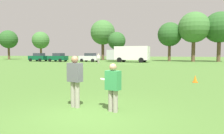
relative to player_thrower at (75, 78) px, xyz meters
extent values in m
plane|color=#47702D|center=(0.78, -0.62, -1.01)|extent=(198.66, 198.66, 0.00)
cylinder|color=gray|center=(-0.09, 0.02, -0.56)|extent=(0.17, 0.17, 0.90)
cylinder|color=gray|center=(0.09, -0.02, -0.56)|extent=(0.17, 0.17, 0.90)
cube|color=#595960|center=(0.00, 0.00, 0.21)|extent=(0.55, 0.40, 0.65)
sphere|color=#8C664C|center=(0.00, 0.00, 0.65)|extent=(0.25, 0.25, 0.25)
cylinder|color=gray|center=(1.49, -0.15, -0.65)|extent=(0.16, 0.16, 0.71)
cylinder|color=gray|center=(1.32, -0.10, -0.65)|extent=(0.16, 0.16, 0.71)
cube|color=#338C4C|center=(1.41, -0.12, 0.01)|extent=(0.53, 0.39, 0.61)
sphere|color=tan|center=(1.41, -0.12, 0.43)|extent=(0.23, 0.23, 0.23)
cylinder|color=white|center=(1.00, 0.19, -0.01)|extent=(0.27, 0.27, 0.08)
cube|color=#D8590C|center=(4.52, 7.65, -0.99)|extent=(0.32, 0.32, 0.03)
cone|color=orange|center=(4.52, 7.65, -0.75)|extent=(0.24, 0.24, 0.45)
cube|color=#0C4C2D|center=(-25.69, 32.23, -0.23)|extent=(4.33, 2.13, 0.90)
cube|color=#2D333D|center=(-25.44, 32.21, 0.49)|extent=(2.12, 1.79, 0.64)
cylinder|color=black|center=(-27.07, 31.33, -0.68)|extent=(0.68, 0.27, 0.66)
cylinder|color=black|center=(-26.91, 33.32, -0.68)|extent=(0.68, 0.27, 0.66)
cylinder|color=black|center=(-24.48, 31.13, -0.68)|extent=(0.68, 0.27, 0.66)
cylinder|color=black|center=(-24.32, 33.12, -0.68)|extent=(0.68, 0.27, 0.66)
cube|color=#0C4C2D|center=(-20.75, 32.17, -0.23)|extent=(4.33, 2.13, 0.90)
cube|color=#2D333D|center=(-20.50, 32.15, 0.49)|extent=(2.12, 1.79, 0.64)
cylinder|color=black|center=(-22.12, 31.28, -0.68)|extent=(0.68, 0.27, 0.66)
cylinder|color=black|center=(-21.97, 33.27, -0.68)|extent=(0.68, 0.27, 0.66)
cylinder|color=black|center=(-19.53, 31.07, -0.68)|extent=(0.68, 0.27, 0.66)
cylinder|color=black|center=(-19.37, 33.06, -0.68)|extent=(0.68, 0.27, 0.66)
cube|color=silver|center=(-14.11, 33.73, -0.23)|extent=(4.33, 2.13, 0.90)
cube|color=#2D333D|center=(-13.86, 33.71, 0.49)|extent=(2.12, 1.79, 0.64)
cylinder|color=black|center=(-15.49, 32.84, -0.68)|extent=(0.68, 0.27, 0.66)
cylinder|color=black|center=(-15.33, 34.83, -0.68)|extent=(0.68, 0.27, 0.66)
cylinder|color=black|center=(-12.89, 32.63, -0.68)|extent=(0.68, 0.27, 0.66)
cylinder|color=black|center=(-12.74, 34.62, -0.68)|extent=(0.68, 0.27, 0.66)
cube|color=white|center=(-5.07, 34.32, 0.82)|extent=(6.98, 3.03, 2.70)
cube|color=#B2B2B7|center=(-9.26, 34.65, 0.47)|extent=(1.98, 2.44, 2.00)
cylinder|color=black|center=(-7.38, 33.13, -0.53)|extent=(0.98, 0.36, 0.96)
cylinder|color=black|center=(-7.17, 35.86, -0.53)|extent=(0.98, 0.36, 0.96)
cylinder|color=black|center=(-2.98, 32.78, -0.53)|extent=(0.98, 0.36, 0.96)
cylinder|color=black|center=(-2.76, 35.51, -0.53)|extent=(0.98, 0.36, 0.96)
cylinder|color=gray|center=(-9.69, 27.86, -0.57)|extent=(0.16, 0.16, 0.88)
cylinder|color=gray|center=(-9.86, 27.80, -0.57)|extent=(0.16, 0.16, 0.88)
cube|color=silver|center=(-9.78, 27.83, 0.18)|extent=(0.54, 0.43, 0.62)
sphere|color=beige|center=(-9.78, 27.83, 0.60)|extent=(0.24, 0.24, 0.24)
cylinder|color=brown|center=(-41.70, 40.59, 0.76)|extent=(0.59, 0.59, 3.53)
sphere|color=#285623|center=(-41.70, 40.59, 4.67)|extent=(5.04, 5.04, 5.04)
cylinder|color=brown|center=(-34.01, 44.61, 0.71)|extent=(0.57, 0.57, 3.44)
sphere|color=#3D7033|center=(-34.01, 44.61, 4.52)|extent=(4.91, 4.91, 4.91)
cylinder|color=brown|center=(-14.97, 44.60, 1.23)|extent=(0.75, 0.75, 4.48)
sphere|color=#3D7033|center=(-14.97, 44.60, 6.19)|extent=(6.40, 6.40, 6.40)
cylinder|color=brown|center=(-10.18, 41.04, 0.47)|extent=(0.49, 0.49, 2.95)
sphere|color=#285623|center=(-10.18, 41.04, 3.74)|extent=(4.22, 4.22, 4.22)
cylinder|color=brown|center=(1.95, 41.84, 0.86)|extent=(0.62, 0.62, 3.74)
sphere|color=#285623|center=(1.95, 41.84, 5.01)|extent=(5.35, 5.35, 5.35)
cylinder|color=brown|center=(6.87, 40.54, 1.25)|extent=(0.75, 0.75, 4.51)
sphere|color=#3D7033|center=(6.87, 40.54, 6.24)|extent=(6.44, 6.44, 6.44)
cylinder|color=brown|center=(11.93, 41.51, 1.23)|extent=(0.75, 0.75, 4.48)
sphere|color=#285623|center=(11.93, 41.51, 6.19)|extent=(6.39, 6.39, 6.39)
camera|label=1|loc=(3.29, -6.32, 0.88)|focal=32.97mm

